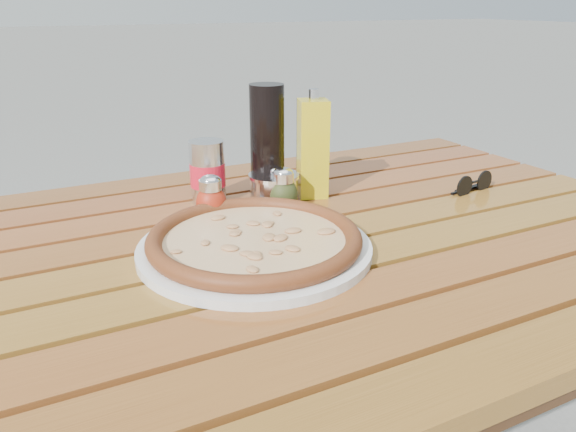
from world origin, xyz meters
name	(u,v)px	position (x,y,z in m)	size (l,w,h in m)	color
table	(293,278)	(0.00, 0.00, 0.67)	(1.40, 0.90, 0.75)	#381D0C
plate	(255,248)	(-0.08, -0.03, 0.76)	(0.36, 0.36, 0.01)	silver
pizza	(255,239)	(-0.08, -0.03, 0.77)	(0.43, 0.43, 0.03)	beige
pepper_shaker	(211,198)	(-0.09, 0.14, 0.79)	(0.06, 0.06, 0.08)	#AF2A14
oregano_shaker	(283,190)	(0.04, 0.12, 0.79)	(0.05, 0.05, 0.08)	#39421A
dark_bottle	(267,142)	(0.05, 0.20, 0.86)	(0.07, 0.07, 0.22)	black
soda_can	(208,173)	(-0.07, 0.23, 0.81)	(0.07, 0.07, 0.12)	silver
olive_oil_cruet	(313,148)	(0.13, 0.17, 0.85)	(0.07, 0.07, 0.21)	gold
parmesan_tin	(274,189)	(0.04, 0.16, 0.78)	(0.11, 0.11, 0.07)	silver
sunglasses	(473,185)	(0.43, 0.04, 0.77)	(0.11, 0.04, 0.04)	black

